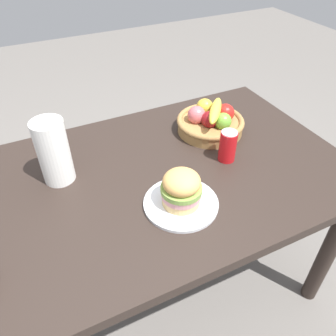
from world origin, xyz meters
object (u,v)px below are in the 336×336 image
(plate, at_px, (181,203))
(sandwich, at_px, (181,188))
(soda_can, at_px, (228,146))
(fruit_basket, at_px, (211,121))
(paper_towel_roll, at_px, (54,152))

(plate, distance_m, sandwich, 0.07)
(soda_can, height_order, fruit_basket, fruit_basket)
(plate, relative_size, sandwich, 1.85)
(sandwich, bearing_deg, fruit_basket, 46.72)
(sandwich, xyz_separation_m, paper_towel_roll, (-0.33, 0.31, 0.05))
(sandwich, height_order, fruit_basket, sandwich)
(sandwich, height_order, soda_can, sandwich)
(sandwich, relative_size, paper_towel_roll, 0.57)
(soda_can, distance_m, paper_towel_roll, 0.63)
(soda_can, bearing_deg, plate, -152.49)
(fruit_basket, height_order, paper_towel_roll, paper_towel_roll)
(soda_can, relative_size, fruit_basket, 0.43)
(fruit_basket, xyz_separation_m, paper_towel_roll, (-0.66, -0.03, 0.07))
(soda_can, bearing_deg, paper_towel_roll, 164.47)
(paper_towel_roll, bearing_deg, plate, -43.11)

